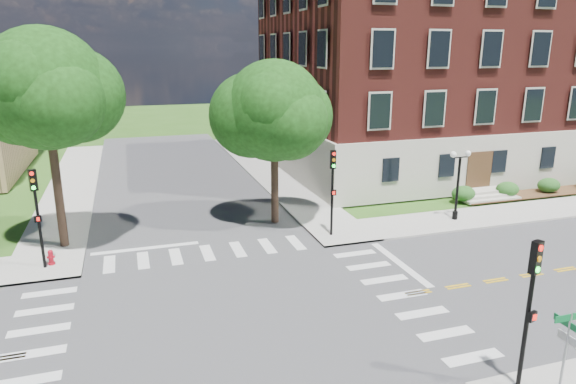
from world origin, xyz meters
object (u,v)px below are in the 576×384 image
object	(u,v)px
traffic_signal_se	(531,297)
street_sign_pole	(567,343)
traffic_signal_nw	(37,206)
twin_lamp_west	(458,181)
traffic_signal_ne	(333,182)
fire_hydrant	(51,258)

from	to	relation	value
traffic_signal_se	street_sign_pole	bearing A→B (deg)	-77.00
traffic_signal_nw	street_sign_pole	distance (m)	21.78
traffic_signal_nw	twin_lamp_west	size ratio (longest dim) A/B	1.13
traffic_signal_se	traffic_signal_nw	world-z (taller)	same
twin_lamp_west	street_sign_pole	distance (m)	17.30
traffic_signal_ne	twin_lamp_west	xyz separation A→B (m)	(8.22, 0.25, -0.66)
traffic_signal_se	street_sign_pole	distance (m)	1.52
traffic_signal_se	traffic_signal_ne	xyz separation A→B (m)	(-0.46, 14.13, 0.00)
traffic_signal_ne	street_sign_pole	distance (m)	15.39
fire_hydrant	twin_lamp_west	bearing A→B (deg)	-0.11
traffic_signal_ne	street_sign_pole	size ratio (longest dim) A/B	1.55
traffic_signal_nw	street_sign_pole	world-z (taller)	traffic_signal_nw
traffic_signal_se	twin_lamp_west	size ratio (longest dim) A/B	1.13
traffic_signal_se	fire_hydrant	bearing A→B (deg)	135.90
twin_lamp_west	fire_hydrant	world-z (taller)	twin_lamp_west
street_sign_pole	twin_lamp_west	bearing A→B (deg)	64.36
traffic_signal_se	twin_lamp_west	distance (m)	16.36
traffic_signal_nw	street_sign_pole	xyz separation A→B (m)	(15.43, -15.35, -0.88)
traffic_signal_se	twin_lamp_west	bearing A→B (deg)	61.64
twin_lamp_west	traffic_signal_se	bearing A→B (deg)	-118.36
traffic_signal_nw	fire_hydrant	world-z (taller)	traffic_signal_nw
traffic_signal_nw	fire_hydrant	distance (m)	2.75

